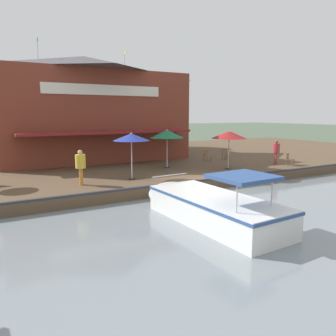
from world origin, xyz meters
TOP-DOWN VIEW (x-y plane):
  - ground_plane at (0.00, 0.00)m, footprint 220.00×220.00m
  - quay_deck at (-11.00, 0.00)m, footprint 22.00×56.00m
  - quay_edge_fender at (-0.10, 0.00)m, footprint 0.20×50.40m
  - waterfront_restaurant at (-13.09, -2.49)m, footprint 11.62×14.48m
  - patio_umbrella_by_entrance at (-2.51, 3.73)m, footprint 2.26×2.26m
  - patio_umbrella_back_row at (-4.81, 0.48)m, footprint 2.21×2.21m
  - patio_umbrella_mid_patio_left at (-2.34, -3.06)m, footprint 1.96×1.96m
  - cafe_chair_facing_river at (-6.15, 4.64)m, footprint 0.49×0.49m
  - cafe_chair_back_row_seat at (-1.57, 8.29)m, footprint 0.58×0.58m
  - cafe_chair_mid_patio at (-6.08, 6.36)m, footprint 0.50×0.50m
  - person_near_entrance at (-2.28, -5.82)m, footprint 0.50×0.50m
  - person_at_quay_edge at (-2.48, 7.97)m, footprint 0.48×0.48m
  - motorboat_nearest_quay at (3.77, -2.60)m, footprint 7.01×2.63m
  - tree_upstream_bank at (-17.82, 5.03)m, footprint 4.11×3.92m

SIDE VIEW (x-z plane):
  - ground_plane at x=0.00m, z-range 0.00..0.00m
  - quay_deck at x=-11.00m, z-range 0.00..0.60m
  - motorboat_nearest_quay at x=3.77m, z-range -0.37..1.66m
  - quay_edge_fender at x=-0.10m, z-range 0.60..0.70m
  - cafe_chair_facing_river at x=-6.15m, z-range 0.65..1.50m
  - cafe_chair_back_row_seat at x=-1.57m, z-range 0.65..1.50m
  - cafe_chair_mid_patio at x=-6.08m, z-range 0.65..1.50m
  - person_at_quay_edge at x=-2.48m, z-range 0.81..2.50m
  - person_near_entrance at x=-2.28m, z-range 0.83..2.59m
  - patio_umbrella_by_entrance at x=-2.51m, z-range 1.56..4.04m
  - patio_umbrella_back_row at x=-4.81m, z-range 1.57..4.09m
  - patio_umbrella_mid_patio_left at x=-2.34m, z-range 1.62..4.15m
  - waterfront_restaurant at x=-13.09m, z-range 0.15..9.21m
  - tree_upstream_bank at x=-17.82m, z-range 1.75..8.20m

